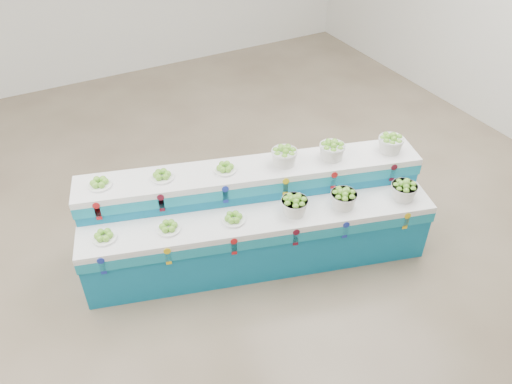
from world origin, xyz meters
TOP-DOWN VIEW (x-y plane):
  - ground at (0.00, 0.00)m, footprint 10.00×10.00m
  - display_stand at (0.46, -0.31)m, footprint 3.78×1.92m
  - plate_lower_left at (-1.08, -0.11)m, footprint 0.30×0.30m
  - plate_lower_mid at (-0.49, -0.28)m, footprint 0.30×0.30m
  - plate_lower_right at (0.13, -0.45)m, footprint 0.30×0.30m
  - basket_lower_left at (0.73, -0.63)m, footprint 0.34×0.34m
  - basket_lower_mid at (1.24, -0.77)m, footprint 0.34×0.34m
  - basket_lower_right at (1.88, -0.95)m, footprint 0.34×0.34m
  - plate_upper_left at (-0.96, 0.33)m, footprint 0.30×0.30m
  - plate_upper_mid at (-0.36, 0.16)m, footprint 0.30×0.30m
  - plate_upper_right at (0.26, -0.02)m, footprint 0.30×0.30m
  - basket_upper_left at (0.86, -0.19)m, footprint 0.34×0.34m
  - basket_upper_mid at (1.36, -0.33)m, footprint 0.34×0.34m
  - basket_upper_right at (2.00, -0.52)m, footprint 0.34×0.34m

SIDE VIEW (x-z plane):
  - ground at x=0.00m, z-range 0.00..0.00m
  - display_stand at x=0.46m, z-range 0.00..1.02m
  - plate_lower_left at x=-1.08m, z-range 0.72..0.81m
  - plate_lower_mid at x=-0.49m, z-range 0.72..0.81m
  - plate_lower_right at x=0.13m, z-range 0.72..0.81m
  - basket_lower_left at x=0.73m, z-range 0.72..0.92m
  - basket_lower_mid at x=1.24m, z-range 0.72..0.92m
  - basket_lower_right at x=1.88m, z-range 0.72..0.92m
  - plate_upper_left at x=-0.96m, z-range 1.02..1.11m
  - plate_upper_mid at x=-0.36m, z-range 1.02..1.11m
  - plate_upper_right at x=0.26m, z-range 1.02..1.11m
  - basket_upper_left at x=0.86m, z-range 1.02..1.22m
  - basket_upper_mid at x=1.36m, z-range 1.02..1.22m
  - basket_upper_right at x=2.00m, z-range 1.02..1.22m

